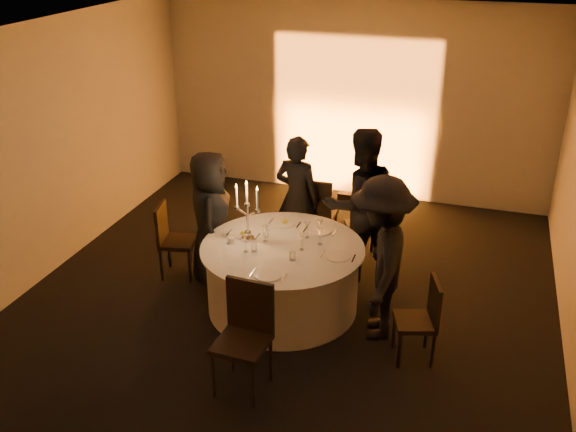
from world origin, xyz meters
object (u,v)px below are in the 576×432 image
(banquet_table, at_px, (283,277))
(chair_right, at_px, (423,316))
(candelabra, at_px, (248,219))
(guest_left, at_px, (211,217))
(guest_back_right, at_px, (360,205))
(guest_right, at_px, (381,259))
(chair_left, at_px, (171,236))
(guest_back_left, at_px, (297,198))
(chair_back_left, at_px, (316,211))
(chair_back_right, at_px, (365,224))
(coffee_cup, at_px, (231,240))
(chair_front, at_px, (245,330))

(banquet_table, bearing_deg, chair_right, -16.14)
(banquet_table, xyz_separation_m, candelabra, (-0.42, 0.05, 0.63))
(guest_left, height_order, candelabra, guest_left)
(guest_back_right, height_order, guest_right, guest_back_right)
(chair_left, relative_size, guest_back_left, 0.57)
(guest_left, distance_m, guest_back_left, 1.17)
(chair_back_left, bearing_deg, chair_back_right, 173.17)
(banquet_table, distance_m, coffee_cup, 0.71)
(guest_left, xyz_separation_m, candelabra, (0.59, -0.32, 0.20))
(chair_left, height_order, chair_back_left, chair_back_left)
(banquet_table, relative_size, guest_back_left, 1.10)
(chair_left, height_order, chair_front, chair_front)
(chair_back_right, height_order, guest_back_left, guest_back_left)
(chair_back_right, height_order, guest_left, guest_left)
(chair_right, relative_size, guest_right, 0.50)
(chair_left, distance_m, chair_back_right, 2.40)
(chair_front, bearing_deg, guest_right, 52.65)
(chair_front, xyz_separation_m, coffee_cup, (-0.65, 1.27, 0.20))
(chair_back_left, distance_m, chair_back_right, 0.66)
(chair_back_right, xyz_separation_m, guest_back_right, (-0.01, -0.34, 0.42))
(guest_back_left, bearing_deg, chair_left, 44.53)
(banquet_table, bearing_deg, guest_back_right, 56.67)
(chair_back_right, bearing_deg, banquet_table, 39.39)
(banquet_table, height_order, coffee_cup, coffee_cup)
(chair_left, height_order, coffee_cup, chair_left)
(coffee_cup, bearing_deg, guest_back_left, 74.39)
(guest_back_right, bearing_deg, guest_left, -13.20)
(guest_back_left, distance_m, candelabra, 1.20)
(chair_back_right, bearing_deg, chair_left, 1.12)
(guest_back_left, bearing_deg, chair_back_left, -129.59)
(guest_back_right, relative_size, guest_right, 1.06)
(guest_left, bearing_deg, chair_back_left, -64.94)
(chair_left, height_order, guest_left, guest_left)
(chair_back_right, xyz_separation_m, candelabra, (-1.08, -1.26, 0.49))
(guest_back_left, distance_m, guest_back_right, 0.89)
(chair_back_right, bearing_deg, guest_back_left, -17.47)
(guest_right, relative_size, coffee_cup, 16.10)
(chair_right, distance_m, chair_front, 1.76)
(banquet_table, relative_size, coffee_cup, 16.36)
(chair_right, relative_size, coffee_cup, 8.01)
(chair_front, relative_size, guest_right, 0.60)
(chair_back_right, bearing_deg, candelabra, 25.39)
(guest_back_left, distance_m, coffee_cup, 1.35)
(chair_back_right, relative_size, guest_right, 0.53)
(chair_left, bearing_deg, banquet_table, -112.92)
(chair_left, xyz_separation_m, candelabra, (1.10, -0.24, 0.49))
(chair_right, bearing_deg, candelabra, -121.93)
(chair_left, xyz_separation_m, coffee_cup, (0.95, -0.38, 0.28))
(guest_right, relative_size, candelabra, 2.50)
(chair_front, relative_size, coffee_cup, 9.66)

